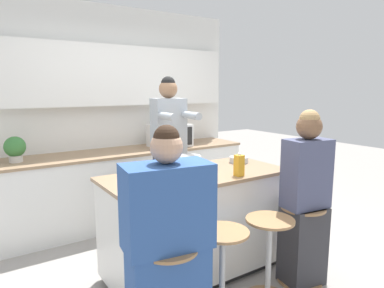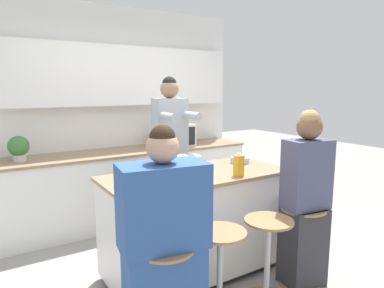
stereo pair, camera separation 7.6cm
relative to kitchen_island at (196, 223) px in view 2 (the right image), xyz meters
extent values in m
plane|color=gray|center=(0.00, 0.00, -0.47)|extent=(16.00, 16.00, 0.00)
cube|color=silver|center=(0.00, 1.91, 0.88)|extent=(3.40, 0.06, 2.70)
cube|color=white|center=(0.00, 1.80, 1.35)|extent=(3.13, 0.16, 0.75)
cube|color=white|center=(0.00, 1.54, -0.04)|extent=(3.13, 0.64, 0.87)
cube|color=#937556|center=(0.00, 1.54, 0.41)|extent=(3.16, 0.67, 0.03)
cube|color=black|center=(0.00, 0.00, -0.44)|extent=(1.53, 0.63, 0.06)
cube|color=white|center=(0.00, 0.00, 0.01)|extent=(1.61, 0.71, 0.84)
cube|color=#937556|center=(0.00, 0.00, 0.44)|extent=(1.65, 0.75, 0.03)
cylinder|color=#997047|center=(-0.66, -0.66, 0.20)|extent=(0.37, 0.37, 0.02)
cylinder|color=#B7BABC|center=(-0.22, -0.65, -0.13)|extent=(0.04, 0.04, 0.65)
cylinder|color=#997047|center=(-0.22, -0.65, 0.20)|extent=(0.37, 0.37, 0.02)
cylinder|color=#B7BABC|center=(0.22, -0.67, -0.13)|extent=(0.04, 0.04, 0.65)
cylinder|color=#997047|center=(0.22, -0.67, 0.20)|extent=(0.37, 0.37, 0.02)
cylinder|color=#997047|center=(0.66, -0.63, -0.46)|extent=(0.38, 0.38, 0.01)
cylinder|color=#B7BABC|center=(0.66, -0.63, -0.13)|extent=(0.04, 0.04, 0.65)
cylinder|color=#997047|center=(0.66, -0.63, 0.20)|extent=(0.37, 0.37, 0.02)
cube|color=#383842|center=(0.07, 0.62, 0.03)|extent=(0.30, 0.25, 1.00)
cube|color=#9EA8B2|center=(0.07, 0.62, 0.81)|extent=(0.35, 0.26, 0.57)
cylinder|color=#9EA8B2|center=(-0.08, 0.37, 0.94)|extent=(0.10, 0.32, 0.07)
cylinder|color=#9EA8B2|center=(0.17, 0.34, 0.94)|extent=(0.10, 0.32, 0.07)
sphere|color=#936B4C|center=(0.07, 0.62, 1.19)|extent=(0.21, 0.21, 0.19)
sphere|color=black|center=(0.07, 0.62, 1.24)|extent=(0.16, 0.16, 0.15)
cube|color=#2D5193|center=(-0.66, -0.64, 0.48)|extent=(0.58, 0.36, 0.54)
sphere|color=tan|center=(-0.66, -0.64, 0.85)|extent=(0.23, 0.23, 0.20)
sphere|color=black|center=(-0.66, -0.64, 0.90)|extent=(0.18, 0.18, 0.16)
cube|color=#333338|center=(0.66, -0.64, -0.13)|extent=(0.37, 0.31, 0.68)
cube|color=#474C6B|center=(0.66, -0.64, 0.50)|extent=(0.40, 0.28, 0.58)
sphere|color=brown|center=(0.66, -0.64, 0.89)|extent=(0.24, 0.24, 0.21)
sphere|color=#A37F51|center=(0.66, -0.64, 0.95)|extent=(0.19, 0.19, 0.17)
cylinder|color=#B7BABC|center=(0.00, 0.13, 0.52)|extent=(0.21, 0.21, 0.13)
cylinder|color=#B7BABC|center=(0.00, 0.13, 0.59)|extent=(0.22, 0.22, 0.01)
cylinder|color=#B7BABC|center=(-0.13, 0.13, 0.56)|extent=(0.05, 0.01, 0.01)
cylinder|color=#B7BABC|center=(0.13, 0.13, 0.56)|extent=(0.05, 0.01, 0.01)
cylinder|color=#B7BABC|center=(0.60, 0.12, 0.49)|extent=(0.19, 0.19, 0.06)
cylinder|color=orange|center=(-0.40, 0.02, 0.51)|extent=(0.07, 0.07, 0.10)
torus|color=orange|center=(-0.35, 0.02, 0.51)|extent=(0.04, 0.01, 0.04)
cylinder|color=white|center=(-0.63, -0.17, 0.50)|extent=(0.09, 0.09, 0.09)
torus|color=white|center=(-0.58, -0.17, 0.51)|extent=(0.04, 0.01, 0.04)
ellipsoid|color=yellow|center=(-0.30, -0.18, 0.49)|extent=(0.14, 0.05, 0.06)
ellipsoid|color=yellow|center=(-0.33, -0.14, 0.49)|extent=(0.10, 0.13, 0.06)
ellipsoid|color=yellow|center=(-0.26, -0.14, 0.49)|extent=(0.12, 0.12, 0.06)
cube|color=gold|center=(0.25, -0.27, 0.55)|extent=(0.07, 0.07, 0.18)
cylinder|color=white|center=(0.25, -0.27, 0.65)|extent=(0.03, 0.03, 0.02)
cube|color=white|center=(0.59, 1.50, 0.58)|extent=(0.52, 0.36, 0.30)
cube|color=black|center=(0.55, 1.32, 0.58)|extent=(0.32, 0.01, 0.23)
cube|color=black|center=(0.78, 1.32, 0.58)|extent=(0.09, 0.01, 0.24)
cylinder|color=beige|center=(-1.25, 1.54, 0.47)|extent=(0.13, 0.13, 0.07)
sphere|color=#387538|center=(-1.25, 1.54, 0.59)|extent=(0.22, 0.22, 0.22)
camera|label=1|loc=(-1.65, -2.41, 1.20)|focal=32.00mm
camera|label=2|loc=(-1.59, -2.45, 1.20)|focal=32.00mm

